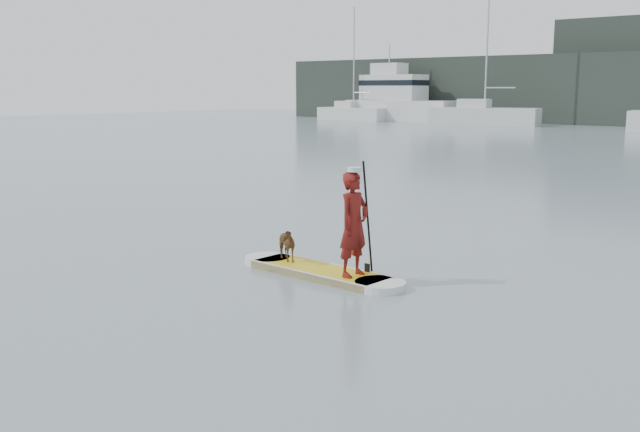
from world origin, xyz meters
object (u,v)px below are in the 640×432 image
Objects in this scene: paddleboard at (320,272)px; paddler at (354,224)px; dog at (284,244)px; motor_yacht_b at (399,100)px; sailboat_a at (353,113)px; sailboat_b at (484,114)px.

paddleboard is 1.14m from paddler.
dog is at bearing 89.07° from paddler.
motor_yacht_b is at bearing 57.06° from dog.
paddleboard is 0.31× the size of sailboat_a.
sailboat_b is (13.76, -0.21, 0.18)m from sailboat_a.
motor_yacht_b reaches higher than paddler.
dog is 57.13m from motor_yacht_b.
paddleboard is 58.12m from sailboat_a.
motor_yacht_b is (-9.81, 2.14, 1.09)m from sailboat_b.
motor_yacht_b is (-30.25, 49.47, 1.07)m from paddler.
motor_yacht_b is at bearing 29.05° from sailboat_a.
paddler reaches higher than dog.
motor_yacht_b reaches higher than dog.
paddler is at bearing -51.22° from sailboat_a.
motor_yacht_b is at bearing 157.79° from sailboat_b.
dog is 0.06× the size of motor_yacht_b.
sailboat_a reaches higher than motor_yacht_b.
sailboat_a is 4.58m from motor_yacht_b.
paddleboard is at bearing -66.58° from dog.
paddleboard is at bearing -77.27° from sailboat_b.
sailboat_b reaches higher than sailboat_a.
sailboat_b reaches higher than dog.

